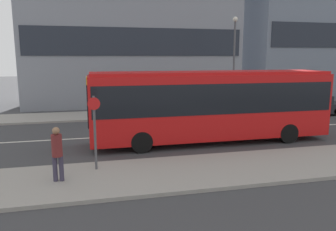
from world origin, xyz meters
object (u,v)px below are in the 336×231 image
at_px(pedestrian_near_stop, 57,150).
at_px(street_lamp, 234,55).
at_px(bus_stop_sign, 95,127).
at_px(city_bus, 211,102).
at_px(parked_car_0, 312,106).

xyz_separation_m(pedestrian_near_stop, street_lamp, (11.38, 11.51, 3.15)).
distance_m(pedestrian_near_stop, bus_stop_sign, 1.61).
relative_size(bus_stop_sign, street_lamp, 0.39).
xyz_separation_m(pedestrian_near_stop, bus_stop_sign, (1.23, 0.88, 0.53)).
xyz_separation_m(city_bus, pedestrian_near_stop, (-6.84, -4.08, -0.83)).
relative_size(city_bus, street_lamp, 1.71).
bearing_deg(pedestrian_near_stop, street_lamp, -131.18).
relative_size(pedestrian_near_stop, street_lamp, 0.26).
distance_m(city_bus, pedestrian_near_stop, 8.01).
relative_size(parked_car_0, bus_stop_sign, 1.70).
height_order(city_bus, pedestrian_near_stop, city_bus).
xyz_separation_m(parked_car_0, pedestrian_near_stop, (-16.77, -9.61, 0.51)).
bearing_deg(city_bus, pedestrian_near_stop, -150.24).
distance_m(pedestrian_near_stop, street_lamp, 16.49).
xyz_separation_m(parked_car_0, bus_stop_sign, (-15.54, -8.73, 1.04)).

